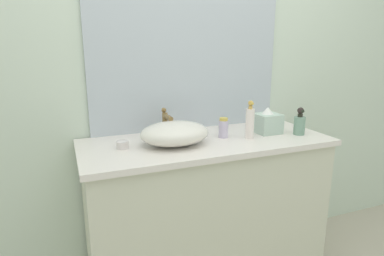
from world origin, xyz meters
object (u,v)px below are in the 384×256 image
(lotion_bottle, at_px, (250,122))
(perfume_bottle, at_px, (223,128))
(tissue_box, at_px, (267,122))
(candle_jar, at_px, (122,145))
(sink_basin, at_px, (175,133))
(soap_dispenser, at_px, (300,124))

(lotion_bottle, height_order, perfume_bottle, lotion_bottle)
(perfume_bottle, relative_size, tissue_box, 0.73)
(candle_jar, bearing_deg, perfume_bottle, -0.17)
(perfume_bottle, height_order, tissue_box, tissue_box)
(tissue_box, distance_m, candle_jar, 0.85)
(sink_basin, relative_size, candle_jar, 5.95)
(sink_basin, relative_size, lotion_bottle, 1.71)
(lotion_bottle, height_order, tissue_box, lotion_bottle)
(soap_dispenser, xyz_separation_m, lotion_bottle, (-0.31, 0.04, 0.03))
(sink_basin, xyz_separation_m, tissue_box, (0.59, 0.03, 0.00))
(lotion_bottle, distance_m, tissue_box, 0.18)
(lotion_bottle, bearing_deg, candle_jar, 174.12)
(sink_basin, height_order, soap_dispenser, soap_dispenser)
(sink_basin, relative_size, tissue_box, 2.37)
(sink_basin, relative_size, perfume_bottle, 3.24)
(lotion_bottle, bearing_deg, tissue_box, 22.77)
(sink_basin, bearing_deg, tissue_box, 2.89)
(tissue_box, bearing_deg, lotion_bottle, -157.23)
(lotion_bottle, distance_m, perfume_bottle, 0.15)
(soap_dispenser, bearing_deg, tissue_box, 144.74)
(candle_jar, bearing_deg, lotion_bottle, -5.88)
(perfume_bottle, relative_size, candle_jar, 1.83)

